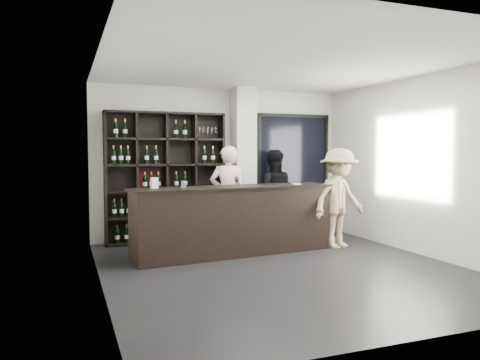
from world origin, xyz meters
name	(u,v)px	position (x,y,z in m)	size (l,w,h in m)	color
floor	(282,269)	(0.00, 0.00, -0.01)	(5.00, 5.50, 0.01)	black
wine_shelf	(166,177)	(-1.15, 2.57, 1.20)	(2.20, 0.35, 2.40)	black
structural_column	(243,163)	(0.35, 2.47, 1.45)	(0.40, 0.40, 2.90)	silver
glass_panel	(293,165)	(1.55, 2.69, 1.40)	(1.60, 0.08, 2.10)	black
tasting_counter	(235,220)	(-0.33, 1.10, 0.56)	(3.40, 0.70, 1.12)	black
taster_pink	(228,195)	(-0.15, 1.94, 0.89)	(0.65, 0.43, 1.78)	#FFCACE
taster_black	(273,193)	(0.95, 2.40, 0.86)	(0.83, 0.65, 1.71)	black
customer	(339,198)	(1.56, 0.97, 0.87)	(1.12, 0.64, 1.73)	tan
wine_glass	(237,181)	(-0.34, 0.97, 1.21)	(0.08, 0.08, 0.18)	white
spit_cup	(183,184)	(-1.18, 1.08, 1.17)	(0.08, 0.08, 0.10)	silver
napkin_stack	(296,184)	(0.78, 1.08, 1.13)	(0.12, 0.12, 0.02)	white
card_stand	(154,183)	(-1.64, 1.07, 1.20)	(0.11, 0.05, 0.16)	white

